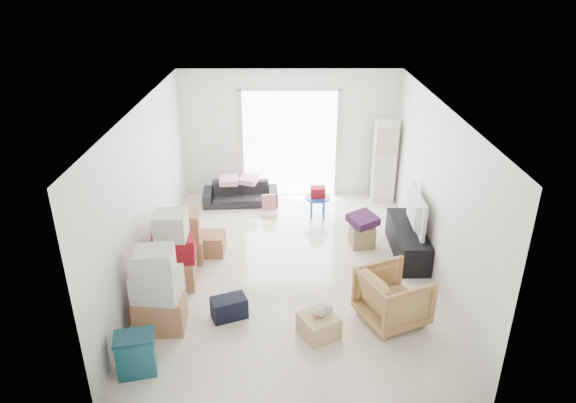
# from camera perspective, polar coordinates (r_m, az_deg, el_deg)

# --- Properties ---
(room_shell) EXTENTS (4.98, 6.48, 3.18)m
(room_shell) POSITION_cam_1_polar(r_m,az_deg,el_deg) (7.94, 0.36, 1.05)
(room_shell) COLOR white
(room_shell) RESTS_ON ground
(sliding_door) EXTENTS (2.10, 0.04, 2.33)m
(sliding_door) POSITION_cam_1_polar(r_m,az_deg,el_deg) (10.77, 0.18, 6.88)
(sliding_door) COLOR white
(sliding_door) RESTS_ON room_shell
(ac_tower) EXTENTS (0.45, 0.30, 1.75)m
(ac_tower) POSITION_cam_1_polar(r_m,az_deg,el_deg) (10.78, 10.65, 4.38)
(ac_tower) COLOR silver
(ac_tower) RESTS_ON room_shell
(tv_console) EXTENTS (0.47, 1.55, 0.52)m
(tv_console) POSITION_cam_1_polar(r_m,az_deg,el_deg) (9.04, 13.14, -4.28)
(tv_console) COLOR black
(tv_console) RESTS_ON room_shell
(television) EXTENTS (0.67, 1.12, 0.14)m
(television) POSITION_cam_1_polar(r_m,az_deg,el_deg) (8.88, 13.34, -2.41)
(television) COLOR black
(television) RESTS_ON tv_console
(sofa) EXTENTS (1.56, 0.53, 0.60)m
(sofa) POSITION_cam_1_polar(r_m,az_deg,el_deg) (10.70, -5.32, 1.24)
(sofa) COLOR black
(sofa) RESTS_ON room_shell
(pillow_left) EXTENTS (0.39, 0.32, 0.12)m
(pillow_left) POSITION_cam_1_polar(r_m,az_deg,el_deg) (10.56, -6.62, 2.97)
(pillow_left) COLOR #E1A4B0
(pillow_left) RESTS_ON sofa
(pillow_right) EXTENTS (0.46, 0.42, 0.13)m
(pillow_right) POSITION_cam_1_polar(r_m,az_deg,el_deg) (10.55, -4.41, 3.09)
(pillow_right) COLOR #E1A4B0
(pillow_right) RESTS_ON sofa
(armchair) EXTENTS (1.03, 1.06, 0.85)m
(armchair) POSITION_cam_1_polar(r_m,az_deg,el_deg) (7.32, 11.64, -10.10)
(armchair) COLOR tan
(armchair) RESTS_ON room_shell
(storage_bins) EXTENTS (0.53, 0.43, 0.55)m
(storage_bins) POSITION_cam_1_polar(r_m,az_deg,el_deg) (6.71, -16.53, -15.91)
(storage_bins) COLOR #154A55
(storage_bins) RESTS_ON room_shell
(box_stack_a) EXTENTS (0.69, 0.59, 1.21)m
(box_stack_a) POSITION_cam_1_polar(r_m,az_deg,el_deg) (7.19, -14.23, -9.88)
(box_stack_a) COLOR #996B45
(box_stack_a) RESTS_ON room_shell
(box_stack_b) EXTENTS (0.70, 0.66, 1.23)m
(box_stack_b) POSITION_cam_1_polar(r_m,az_deg,el_deg) (8.07, -12.57, -5.70)
(box_stack_b) COLOR #996B45
(box_stack_b) RESTS_ON room_shell
(box_stack_c) EXTENTS (0.61, 0.56, 0.89)m
(box_stack_c) POSITION_cam_1_polar(r_m,az_deg,el_deg) (8.73, -11.40, -3.89)
(box_stack_c) COLOR #996B45
(box_stack_c) RESTS_ON room_shell
(loose_box) EXTENTS (0.44, 0.44, 0.36)m
(loose_box) POSITION_cam_1_polar(r_m,az_deg,el_deg) (8.97, -8.43, -4.66)
(loose_box) COLOR #996B45
(loose_box) RESTS_ON room_shell
(duffel_bag) EXTENTS (0.56, 0.45, 0.31)m
(duffel_bag) POSITION_cam_1_polar(r_m,az_deg,el_deg) (7.43, -6.56, -11.63)
(duffel_bag) COLOR black
(duffel_bag) RESTS_ON room_shell
(ottoman) EXTENTS (0.45, 0.45, 0.40)m
(ottoman) POSITION_cam_1_polar(r_m,az_deg,el_deg) (9.19, 8.21, -3.72)
(ottoman) COLOR #968757
(ottoman) RESTS_ON room_shell
(blanket) EXTENTS (0.60, 0.60, 0.14)m
(blanket) POSITION_cam_1_polar(r_m,az_deg,el_deg) (9.07, 8.31, -2.21)
(blanket) COLOR #411B45
(blanket) RESTS_ON ottoman
(kids_table) EXTENTS (0.50, 0.50, 0.63)m
(kids_table) POSITION_cam_1_polar(r_m,az_deg,el_deg) (10.06, 3.32, 0.64)
(kids_table) COLOR #1347B2
(kids_table) RESTS_ON room_shell
(toy_walker) EXTENTS (0.33, 0.30, 0.41)m
(toy_walker) POSITION_cam_1_polar(r_m,az_deg,el_deg) (10.26, -2.12, -0.89)
(toy_walker) COLOR silver
(toy_walker) RESTS_ON room_shell
(wood_crate) EXTENTS (0.63, 0.63, 0.31)m
(wood_crate) POSITION_cam_1_polar(r_m,az_deg,el_deg) (7.08, 3.45, -13.57)
(wood_crate) COLOR tan
(wood_crate) RESTS_ON room_shell
(plush_bunny) EXTENTS (0.30, 0.18, 0.15)m
(plush_bunny) POSITION_cam_1_polar(r_m,az_deg,el_deg) (6.96, 3.77, -12.10)
(plush_bunny) COLOR #B2ADA8
(plush_bunny) RESTS_ON wood_crate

